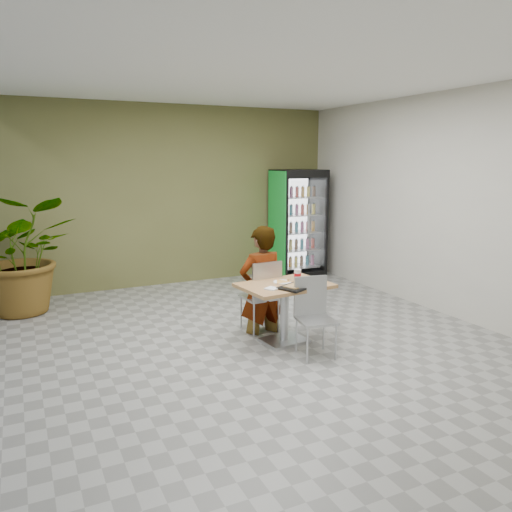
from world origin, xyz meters
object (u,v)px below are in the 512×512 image
object	(u,v)px
dining_table	(284,301)
chair_near	(313,310)
beverage_fridge	(298,223)
chair_far	(263,291)
seated_woman	(261,291)
potted_plant	(23,255)
cafeteria_tray	(296,287)
soda_cup	(297,276)

from	to	relation	value
dining_table	chair_near	world-z (taller)	chair_near
beverage_fridge	chair_far	bearing A→B (deg)	-126.97
dining_table	seated_woman	bearing A→B (deg)	98.68
chair_near	potted_plant	distance (m)	4.39
cafeteria_tray	beverage_fridge	bearing A→B (deg)	59.38
soda_cup	beverage_fridge	distance (m)	3.59
beverage_fridge	potted_plant	xyz separation A→B (m)	(-4.85, -0.36, -0.15)
chair_near	seated_woman	xyz separation A→B (m)	(-0.21, 0.95, 0.02)
cafeteria_tray	potted_plant	distance (m)	4.15
beverage_fridge	potted_plant	distance (m)	4.87
dining_table	beverage_fridge	world-z (taller)	beverage_fridge
soda_cup	potted_plant	distance (m)	4.09
dining_table	beverage_fridge	bearing A→B (deg)	57.23
chair_near	soda_cup	distance (m)	0.57
seated_woman	soda_cup	bearing A→B (deg)	117.14
seated_woman	beverage_fridge	xyz separation A→B (m)	(2.08, 2.62, 0.47)
chair_near	beverage_fridge	world-z (taller)	beverage_fridge
dining_table	cafeteria_tray	bearing A→B (deg)	-84.58
chair_near	cafeteria_tray	size ratio (longest dim) A/B	2.26
chair_far	beverage_fridge	bearing A→B (deg)	-130.99
beverage_fridge	seated_woman	bearing A→B (deg)	-127.58
chair_far	cafeteria_tray	distance (m)	0.71
soda_cup	seated_woman	bearing A→B (deg)	120.31
dining_table	potted_plant	xyz separation A→B (m)	(-2.84, 2.76, 0.34)
dining_table	cafeteria_tray	size ratio (longest dim) A/B	2.82
soda_cup	cafeteria_tray	world-z (taller)	soda_cup
seated_woman	potted_plant	world-z (taller)	potted_plant
chair_far	soda_cup	size ratio (longest dim) A/B	6.10
chair_far	cafeteria_tray	world-z (taller)	chair_far
cafeteria_tray	dining_table	bearing A→B (deg)	95.42
dining_table	seated_woman	world-z (taller)	seated_woman
dining_table	chair_far	bearing A→B (deg)	98.96
soda_cup	potted_plant	bearing A→B (deg)	138.03
dining_table	cafeteria_tray	xyz separation A→B (m)	(0.02, -0.24, 0.22)
dining_table	beverage_fridge	distance (m)	3.74
cafeteria_tray	beverage_fridge	xyz separation A→B (m)	(1.99, 3.35, 0.27)
potted_plant	chair_far	bearing A→B (deg)	-39.92
chair_near	seated_woman	distance (m)	0.97
potted_plant	dining_table	bearing A→B (deg)	-44.18
cafeteria_tray	beverage_fridge	distance (m)	3.91
chair_near	seated_woman	bearing A→B (deg)	112.01
seated_woman	soda_cup	distance (m)	0.60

